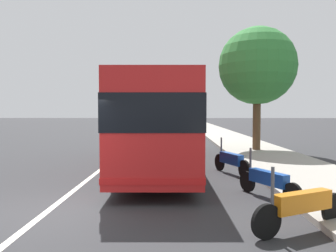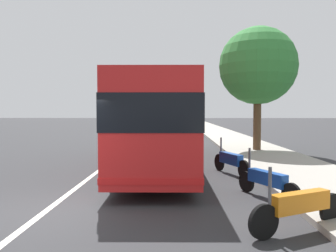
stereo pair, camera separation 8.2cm
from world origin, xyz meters
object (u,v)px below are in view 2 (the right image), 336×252
(car_far_distant, at_px, (176,124))
(car_oncoming, at_px, (173,121))
(motorcycle_angled, at_px, (231,161))
(car_ahead_same_lane, at_px, (137,123))
(motorcycle_by_tree, at_px, (300,206))
(motorcycle_mid_row, at_px, (267,181))
(coach_bus, at_px, (159,121))
(roadside_tree_mid_block, at_px, (258,66))

(car_far_distant, bearing_deg, car_oncoming, 6.03)
(motorcycle_angled, height_order, car_ahead_same_lane, car_ahead_same_lane)
(car_ahead_same_lane, bearing_deg, motorcycle_by_tree, 12.02)
(motorcycle_mid_row, height_order, motorcycle_angled, motorcycle_angled)
(car_ahead_same_lane, bearing_deg, motorcycle_angled, 13.38)
(coach_bus, distance_m, motorcycle_mid_row, 6.01)
(motorcycle_mid_row, bearing_deg, motorcycle_by_tree, 151.93)
(motorcycle_mid_row, xyz_separation_m, roadside_tree_mid_block, (9.72, -2.14, 4.25))
(coach_bus, height_order, motorcycle_angled, coach_bus)
(motorcycle_mid_row, relative_size, car_ahead_same_lane, 0.45)
(coach_bus, relative_size, roadside_tree_mid_block, 1.73)
(motorcycle_by_tree, relative_size, motorcycle_mid_row, 1.08)
(car_far_distant, bearing_deg, motorcycle_by_tree, -172.01)
(motorcycle_by_tree, height_order, motorcycle_mid_row, motorcycle_by_tree)
(car_ahead_same_lane, bearing_deg, car_oncoming, 156.71)
(car_oncoming, height_order, roadside_tree_mid_block, roadside_tree_mid_block)
(motorcycle_mid_row, xyz_separation_m, motorcycle_angled, (3.22, 0.38, 0.03))
(motorcycle_angled, distance_m, car_ahead_same_lane, 31.78)
(coach_bus, distance_m, roadside_tree_mid_block, 7.53)
(coach_bus, xyz_separation_m, motorcycle_by_tree, (-7.34, -2.96, -1.37))
(coach_bus, bearing_deg, motorcycle_mid_row, -150.11)
(roadside_tree_mid_block, bearing_deg, car_ahead_same_lane, 21.25)
(car_ahead_same_lane, distance_m, car_oncoming, 11.30)
(car_ahead_same_lane, relative_size, car_far_distant, 1.01)
(motorcycle_by_tree, relative_size, car_oncoming, 0.44)
(car_oncoming, bearing_deg, roadside_tree_mid_block, -167.74)
(motorcycle_by_tree, distance_m, roadside_tree_mid_block, 12.95)
(motorcycle_angled, xyz_separation_m, car_oncoming, (41.32, 2.42, 0.23))
(car_far_distant, bearing_deg, motorcycle_angled, -171.94)
(coach_bus, height_order, motorcycle_by_tree, coach_bus)
(motorcycle_mid_row, relative_size, roadside_tree_mid_block, 0.29)
(car_oncoming, relative_size, roadside_tree_mid_block, 0.70)
(motorcycle_angled, xyz_separation_m, roadside_tree_mid_block, (6.50, -2.52, 4.22))
(coach_bus, bearing_deg, motorcycle_by_tree, -158.99)
(motorcycle_mid_row, relative_size, motorcycle_angled, 0.91)
(motorcycle_angled, bearing_deg, car_ahead_same_lane, -8.27)
(motorcycle_mid_row, height_order, car_ahead_same_lane, car_ahead_same_lane)
(coach_bus, height_order, car_far_distant, coach_bus)
(car_oncoming, bearing_deg, motorcycle_angled, -172.47)
(motorcycle_by_tree, distance_m, car_ahead_same_lane, 37.27)
(motorcycle_angled, bearing_deg, coach_bus, 34.51)
(motorcycle_angled, xyz_separation_m, car_far_distant, (28.42, 1.98, 0.20))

